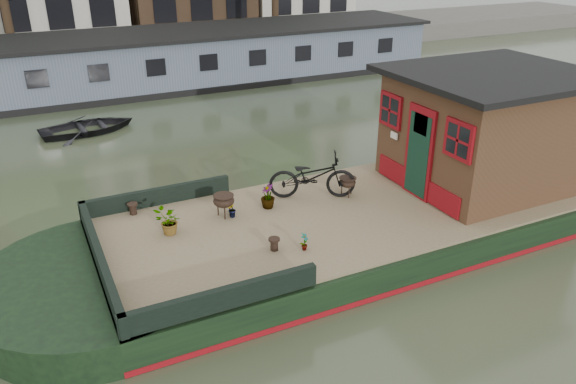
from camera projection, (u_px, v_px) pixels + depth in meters
name	position (u px, v px, depth m)	size (l,w,h in m)	color
ground	(396.00, 227.00, 11.79)	(120.00, 120.00, 0.00)	#2E3B25
houseboat_hull	(342.00, 229.00, 11.14)	(14.01, 4.02, 0.60)	black
houseboat_deck	(398.00, 200.00, 11.53)	(11.80, 3.80, 0.05)	#81694F
bow_bulwark	(152.00, 247.00, 9.43)	(3.00, 4.00, 0.35)	black
cabin	(488.00, 127.00, 11.87)	(4.00, 3.50, 2.42)	#331F14
bicycle	(312.00, 176.00, 11.42)	(0.62, 1.77, 0.93)	black
potted_plant_a	(304.00, 242.00, 9.60)	(0.17, 0.12, 0.33)	brown
potted_plant_b	(231.00, 209.00, 10.73)	(0.18, 0.14, 0.32)	brown
potted_plant_c	(169.00, 222.00, 10.07)	(0.46, 0.40, 0.51)	#A0362E
potted_plant_d	(268.00, 196.00, 11.06)	(0.28, 0.28, 0.50)	maroon
brazier_front	(347.00, 187.00, 11.59)	(0.38, 0.38, 0.41)	black
brazier_rear	(224.00, 206.00, 10.73)	(0.42, 0.42, 0.45)	black
bollard_port	(133.00, 209.00, 10.85)	(0.20, 0.20, 0.23)	black
bollard_stbd	(274.00, 244.00, 9.62)	(0.20, 0.20, 0.23)	black
dinghy	(88.00, 123.00, 17.30)	(2.03, 2.84, 0.59)	black
far_houseboat	(193.00, 59.00, 22.80)	(20.40, 4.40, 2.11)	#4F5869
quay	(155.00, 45.00, 28.32)	(60.00, 6.00, 0.90)	#47443F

